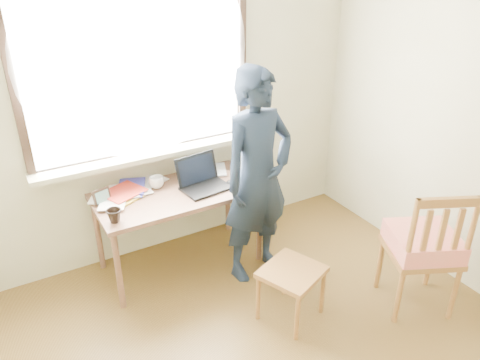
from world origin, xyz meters
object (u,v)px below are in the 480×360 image
desk (178,199)px  mug_white (157,182)px  person (258,178)px  side_chair (424,245)px  laptop (202,180)px  work_chair (292,277)px  mug_dark (114,216)px

desk → mug_white: mug_white is taller
person → desk: bearing=135.9°
side_chair → person: (-0.80, 0.95, 0.32)m
laptop → work_chair: (0.22, -0.94, -0.41)m
laptop → work_chair: 1.05m
laptop → mug_white: laptop is taller
mug_white → side_chair: size_ratio=0.12×
desk → laptop: laptop is taller
mug_white → desk: bearing=-51.5°
side_chair → desk: bearing=134.4°
desk → work_chair: bearing=-66.2°
mug_white → side_chair: 2.06m
mug_dark → desk: bearing=19.8°
side_chair → person: bearing=130.0°
desk → mug_white: size_ratio=10.91×
desk → person: size_ratio=0.76×
work_chair → mug_white: bearing=116.0°
side_chair → person: person is taller
laptop → mug_white: bearing=151.8°
work_chair → desk: bearing=113.8°
mug_white → work_chair: 1.30m
mug_white → laptop: bearing=-28.2°
laptop → desk: bearing=172.2°
desk → mug_white: bearing=128.5°
mug_white → person: person is taller
desk → mug_dark: size_ratio=12.34×
laptop → side_chair: bearing=-49.8°
laptop → work_chair: laptop is taller
work_chair → person: bearing=82.6°
side_chair → person: 1.29m
mug_white → mug_dark: (-0.45, -0.34, 0.00)m
desk → laptop: 0.25m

